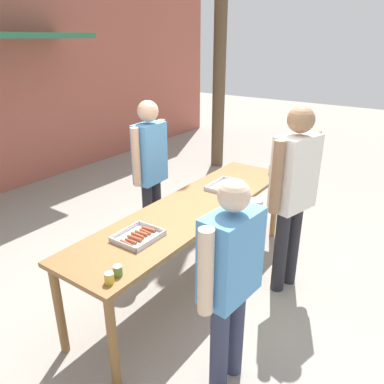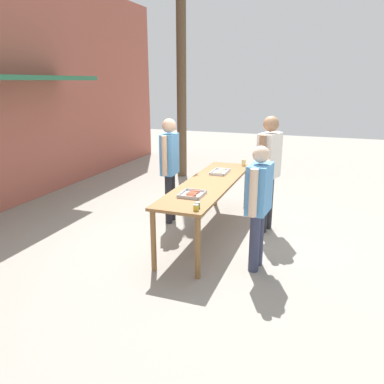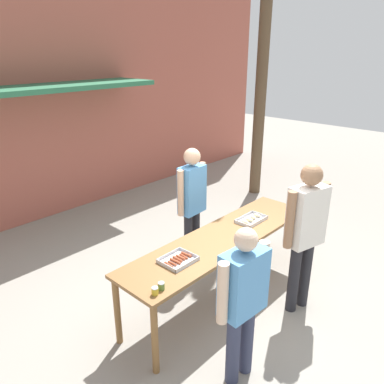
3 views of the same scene
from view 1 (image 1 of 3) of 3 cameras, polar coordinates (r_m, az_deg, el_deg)
name	(u,v)px [view 1 (image 1 of 3)]	position (r m, az deg, el deg)	size (l,w,h in m)	color
ground_plane	(192,280)	(4.08, 0.00, -13.22)	(24.00, 24.00, 0.00)	gray
serving_table	(192,214)	(3.68, 0.00, -3.44)	(2.90, 0.72, 0.86)	brown
food_tray_sausages	(138,237)	(3.11, -8.22, -6.74)	(0.36, 0.30, 0.04)	silver
food_tray_buns	(224,185)	(4.10, 4.82, 1.01)	(0.42, 0.25, 0.06)	silver
condiment_jar_mustard	(109,278)	(2.62, -12.51, -12.66)	(0.07, 0.07, 0.08)	gold
condiment_jar_ketchup	(118,271)	(2.68, -11.25, -11.67)	(0.07, 0.07, 0.08)	#567A38
beer_cup	(272,169)	(4.59, 12.04, 3.41)	(0.07, 0.07, 0.11)	#DBC67A
person_server_behind_table	(150,163)	(4.24, -6.39, 4.39)	(0.56, 0.23, 1.77)	#232328
person_customer_holding_hotdog	(230,272)	(2.54, 5.87, -12.10)	(0.63, 0.28, 1.60)	#333851
person_customer_with_cup	(294,186)	(3.59, 15.21, 0.87)	(0.62, 0.34, 1.84)	#232328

